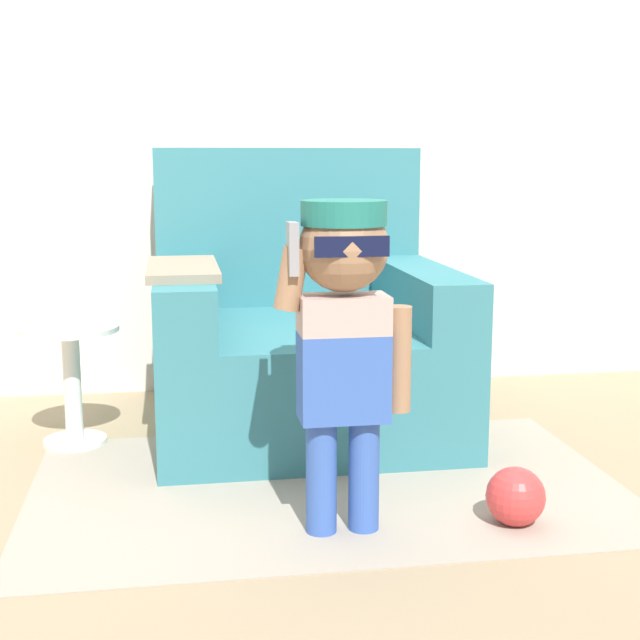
# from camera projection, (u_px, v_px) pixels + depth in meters

# --- Properties ---
(ground_plane) EXTENTS (10.00, 10.00, 0.00)m
(ground_plane) POSITION_uv_depth(u_px,v_px,m) (258.00, 441.00, 3.10)
(ground_plane) COLOR #998466
(wall_back) EXTENTS (10.00, 0.05, 2.60)m
(wall_back) POSITION_uv_depth(u_px,v_px,m) (236.00, 76.00, 3.62)
(wall_back) COLOR silver
(wall_back) RESTS_ON ground_plane
(armchair) EXTENTS (1.05, 1.02, 1.01)m
(armchair) POSITION_uv_depth(u_px,v_px,m) (300.00, 339.00, 3.24)
(armchair) COLOR teal
(armchair) RESTS_ON ground_plane
(person_child) EXTENTS (0.36, 0.27, 0.87)m
(person_child) POSITION_uv_depth(u_px,v_px,m) (344.00, 315.00, 2.25)
(person_child) COLOR #3356AD
(person_child) RESTS_ON ground_plane
(side_table) EXTENTS (0.33, 0.33, 0.41)m
(side_table) POSITION_uv_depth(u_px,v_px,m) (72.00, 373.00, 3.03)
(side_table) COLOR white
(side_table) RESTS_ON ground_plane
(rug) EXTENTS (1.75, 1.13, 0.01)m
(rug) POSITION_uv_depth(u_px,v_px,m) (327.00, 485.00, 2.67)
(rug) COLOR #9E9384
(rug) RESTS_ON ground_plane
(toy_ball) EXTENTS (0.16, 0.16, 0.16)m
(toy_ball) POSITION_uv_depth(u_px,v_px,m) (516.00, 496.00, 2.38)
(toy_ball) COLOR #D13838
(toy_ball) RESTS_ON ground_plane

